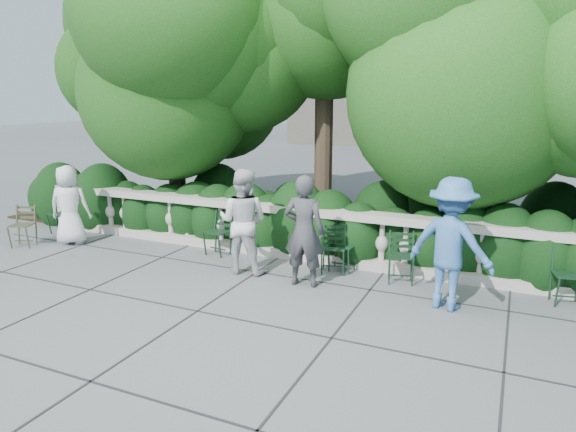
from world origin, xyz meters
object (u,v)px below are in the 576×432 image
at_px(chair_b, 213,257).
at_px(person_businessman, 69,205).
at_px(chair_weathered, 21,248).
at_px(chair_a, 56,235).
at_px(chair_f, 568,308).
at_px(person_casual_man, 243,221).
at_px(chair_e, 400,285).
at_px(person_older_blue, 451,244).
at_px(chair_d, 339,273).
at_px(chair_c, 332,275).
at_px(person_woman_grey, 304,231).

bearing_deg(chair_b, person_businessman, -165.31).
relative_size(chair_weathered, person_businessman, 0.52).
distance_m(chair_a, chair_f, 9.87).
distance_m(person_businessman, person_casual_man, 4.04).
distance_m(chair_weathered, person_businessman, 1.26).
height_order(chair_e, person_older_blue, person_older_blue).
distance_m(chair_d, person_businessman, 5.64).
bearing_deg(chair_a, person_businessman, -8.33).
relative_size(chair_a, chair_c, 1.00).
height_order(chair_b, chair_weathered, same).
height_order(chair_a, chair_e, same).
relative_size(person_casual_man, person_older_blue, 0.95).
xyz_separation_m(chair_b, chair_d, (2.45, 0.10, 0.00)).
height_order(chair_weathered, person_woman_grey, person_woman_grey).
height_order(chair_b, person_woman_grey, person_woman_grey).
relative_size(person_woman_grey, person_casual_man, 1.00).
bearing_deg(chair_f, person_casual_man, 172.91).
xyz_separation_m(chair_d, chair_f, (3.48, -0.07, 0.00)).
relative_size(chair_d, chair_f, 1.00).
xyz_separation_m(person_casual_man, person_older_blue, (3.40, -0.15, 0.05)).
bearing_deg(chair_a, person_older_blue, 8.51).
distance_m(chair_f, person_casual_man, 5.10).
distance_m(chair_weathered, person_casual_man, 4.84).
height_order(chair_weathered, person_older_blue, person_older_blue).
bearing_deg(person_businessman, person_woman_grey, 153.47).
distance_m(chair_a, chair_d, 6.40).
bearing_deg(chair_a, chair_f, 13.08).
distance_m(chair_a, person_older_blue, 8.35).
bearing_deg(chair_a, chair_b, 13.97).
distance_m(chair_c, chair_d, 0.18).
xyz_separation_m(chair_weathered, person_businessman, (0.68, 0.69, 0.81)).
distance_m(chair_b, person_woman_grey, 2.39).
height_order(chair_a, chair_d, same).
relative_size(chair_f, person_businessman, 0.52).
distance_m(person_woman_grey, person_casual_man, 1.20).
distance_m(chair_a, chair_weathered, 1.02).
bearing_deg(chair_b, chair_d, 9.05).
bearing_deg(chair_c, chair_e, -14.74).
bearing_deg(chair_e, chair_weathered, 173.77).
height_order(chair_c, chair_e, same).
distance_m(chair_c, person_woman_grey, 1.11).
bearing_deg(chair_e, chair_a, 165.92).
bearing_deg(person_woman_grey, chair_c, -121.25).
height_order(chair_d, person_businessman, person_businessman).
distance_m(chair_a, chair_c, 6.34).
bearing_deg(chair_d, chair_c, -106.50).
height_order(chair_e, person_woman_grey, person_woman_grey).
bearing_deg(chair_e, person_older_blue, -51.42).
relative_size(chair_d, chair_e, 1.00).
xyz_separation_m(chair_weathered, person_casual_man, (4.71, 0.63, 0.89)).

